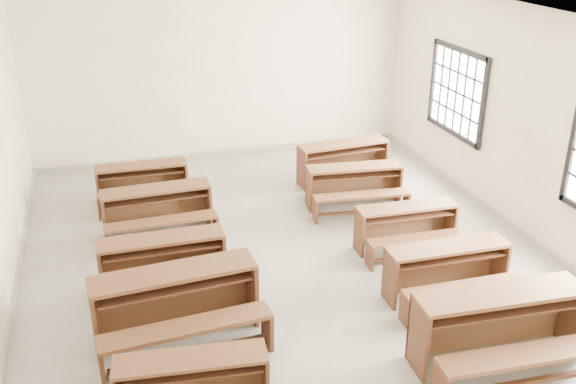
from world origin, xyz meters
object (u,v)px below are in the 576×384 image
object	(u,v)px
desk_set_0	(192,384)
desk_set_1	(176,300)
desk_set_7	(407,224)
desk_set_4	(143,181)
desk_set_2	(163,260)
desk_set_6	(448,268)
desk_set_8	(355,184)
desk_set_3	(158,208)
desk_set_5	(501,323)
desk_set_9	(344,160)

from	to	relation	value
desk_set_0	desk_set_1	xyz separation A→B (m)	(0.03, 1.27, 0.10)
desk_set_7	desk_set_4	bearing A→B (deg)	144.88
desk_set_2	desk_set_6	distance (m)	3.48
desk_set_1	desk_set_6	bearing A→B (deg)	-6.66
desk_set_0	desk_set_8	bearing A→B (deg)	57.15
desk_set_6	desk_set_7	size ratio (longest dim) A/B	1.06
desk_set_1	desk_set_3	xyz separation A→B (m)	(0.07, 2.58, -0.06)
desk_set_4	desk_set_7	bearing A→B (deg)	-36.15
desk_set_3	desk_set_6	distance (m)	4.18
desk_set_5	desk_set_9	xyz separation A→B (m)	(0.23, 4.99, -0.06)
desk_set_3	desk_set_4	bearing A→B (deg)	93.81
desk_set_5	desk_set_6	size ratio (longest dim) A/B	1.22
desk_set_5	desk_set_9	world-z (taller)	desk_set_5
desk_set_2	desk_set_4	distance (m)	2.69
desk_set_3	desk_set_8	bearing A→B (deg)	-1.22
desk_set_8	desk_set_5	bearing A→B (deg)	-83.89
desk_set_3	desk_set_9	xyz separation A→B (m)	(3.29, 1.01, 0.01)
desk_set_2	desk_set_0	bearing A→B (deg)	-89.72
desk_set_5	desk_set_0	bearing A→B (deg)	-178.66
desk_set_4	desk_set_8	xyz separation A→B (m)	(3.20, -1.12, 0.02)
desk_set_3	desk_set_8	xyz separation A→B (m)	(3.09, 0.03, -0.02)
desk_set_9	desk_set_7	bearing A→B (deg)	-95.45
desk_set_4	desk_set_3	bearing A→B (deg)	-82.69
desk_set_8	desk_set_4	bearing A→B (deg)	167.24
desk_set_7	desk_set_8	world-z (taller)	desk_set_8
desk_set_6	desk_set_4	bearing A→B (deg)	131.91
desk_set_4	desk_set_9	bearing A→B (deg)	-0.73
desk_set_2	desk_set_8	xyz separation A→B (m)	(3.19, 1.57, -0.01)
desk_set_0	desk_set_8	world-z (taller)	desk_set_8
desk_set_2	desk_set_4	xyz separation A→B (m)	(-0.01, 2.69, -0.03)
desk_set_2	desk_set_5	size ratio (longest dim) A/B	0.83
desk_set_0	desk_set_3	distance (m)	3.85
desk_set_9	desk_set_6	bearing A→B (deg)	-96.40
desk_set_2	desk_set_4	world-z (taller)	desk_set_2
desk_set_5	desk_set_6	world-z (taller)	desk_set_5
desk_set_5	desk_set_1	bearing A→B (deg)	159.63
desk_set_7	desk_set_8	distance (m)	1.50
desk_set_1	desk_set_4	distance (m)	3.74
desk_set_0	desk_set_8	size ratio (longest dim) A/B	0.94
desk_set_0	desk_set_9	distance (m)	5.93
desk_set_8	desk_set_9	bearing A→B (deg)	84.71
desk_set_1	desk_set_3	world-z (taller)	desk_set_1
desk_set_6	desk_set_2	bearing A→B (deg)	161.73
desk_set_6	desk_set_3	bearing A→B (deg)	140.99
desk_set_1	desk_set_8	world-z (taller)	desk_set_1
desk_set_2	desk_set_7	distance (m)	3.36
desk_set_4	desk_set_9	world-z (taller)	desk_set_9
desk_set_2	desk_set_4	bearing A→B (deg)	90.73
desk_set_6	desk_set_7	distance (m)	1.26
desk_set_6	desk_set_7	xyz separation A→B (m)	(0.08, 1.26, -0.03)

